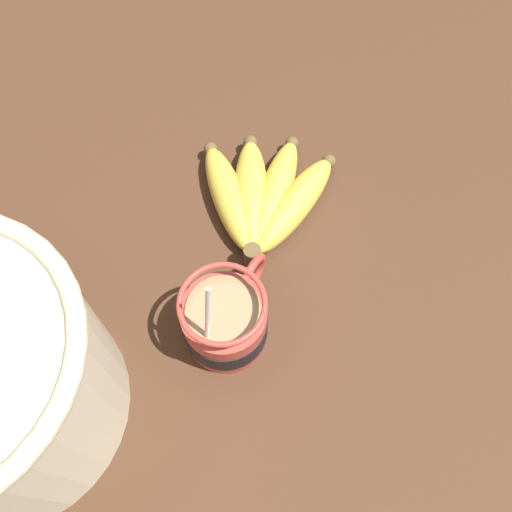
# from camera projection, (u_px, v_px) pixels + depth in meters

# --- Properties ---
(table) EXTENTS (1.38, 1.38, 0.04)m
(table) POSITION_uv_depth(u_px,v_px,m) (252.00, 299.00, 0.68)
(table) COLOR #422819
(table) RESTS_ON ground
(coffee_mug) EXTENTS (0.13, 0.09, 0.17)m
(coffee_mug) POSITION_uv_depth(u_px,v_px,m) (224.00, 321.00, 0.61)
(coffee_mug) COLOR #B23D33
(coffee_mug) RESTS_ON table
(banana_bunch) EXTENTS (0.19, 0.17, 0.04)m
(banana_bunch) POSITION_uv_depth(u_px,v_px,m) (262.00, 197.00, 0.70)
(banana_bunch) COLOR brown
(banana_bunch) RESTS_ON table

